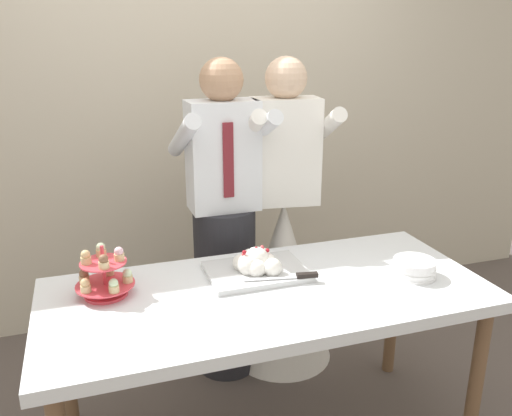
% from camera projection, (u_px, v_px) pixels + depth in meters
% --- Properties ---
extents(rear_wall, '(5.20, 0.10, 2.90)m').
position_uv_depth(rear_wall, '(191.00, 88.00, 3.19)').
color(rear_wall, beige).
rests_on(rear_wall, ground_plane).
extents(dessert_table, '(1.80, 0.80, 0.78)m').
position_uv_depth(dessert_table, '(268.00, 305.00, 2.16)').
color(dessert_table, silver).
rests_on(dessert_table, ground_plane).
extents(cupcake_stand, '(0.23, 0.23, 0.21)m').
position_uv_depth(cupcake_stand, '(104.00, 276.00, 2.07)').
color(cupcake_stand, '#D83F4C').
rests_on(cupcake_stand, dessert_table).
extents(main_cake_tray, '(0.43, 0.32, 0.13)m').
position_uv_depth(main_cake_tray, '(256.00, 266.00, 2.26)').
color(main_cake_tray, silver).
rests_on(main_cake_tray, dessert_table).
extents(plate_stack, '(0.19, 0.19, 0.08)m').
position_uv_depth(plate_stack, '(414.00, 268.00, 2.25)').
color(plate_stack, white).
rests_on(plate_stack, dessert_table).
extents(person_groom, '(0.46, 0.49, 1.66)m').
position_uv_depth(person_groom, '(225.00, 240.00, 2.73)').
color(person_groom, '#232328').
rests_on(person_groom, ground_plane).
extents(person_bride, '(0.56, 0.56, 1.66)m').
position_uv_depth(person_bride, '(283.00, 261.00, 2.88)').
color(person_bride, white).
rests_on(person_bride, ground_plane).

